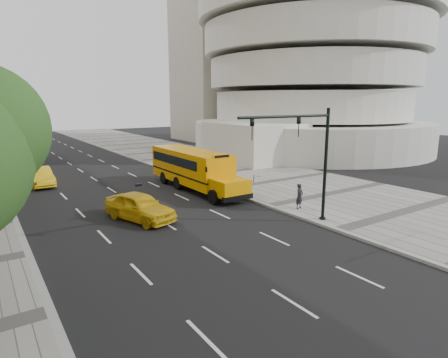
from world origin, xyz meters
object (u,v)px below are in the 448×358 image
taxi_far (40,177)px  traffic_signal (308,152)px  pedestrian (300,196)px  taxi_near (140,207)px  school_bus (192,166)px

taxi_far → traffic_signal: traffic_signal is taller
pedestrian → traffic_signal: bearing=-139.0°
taxi_far → traffic_signal: 22.07m
taxi_far → pedestrian: 20.87m
taxi_near → taxi_far: (-3.37, 13.04, -0.06)m
taxi_near → taxi_far: size_ratio=1.05×
taxi_far → traffic_signal: size_ratio=0.70×
taxi_near → traffic_signal: size_ratio=0.74×
taxi_far → pedestrian: size_ratio=2.86×
school_bus → taxi_far: school_bus is taller
taxi_near → taxi_far: bearing=85.9°
traffic_signal → taxi_far: bearing=118.7°
taxi_near → traffic_signal: bearing=-59.1°
taxi_near → pedestrian: size_ratio=3.00×
school_bus → pedestrian: (2.57, -9.11, -0.83)m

